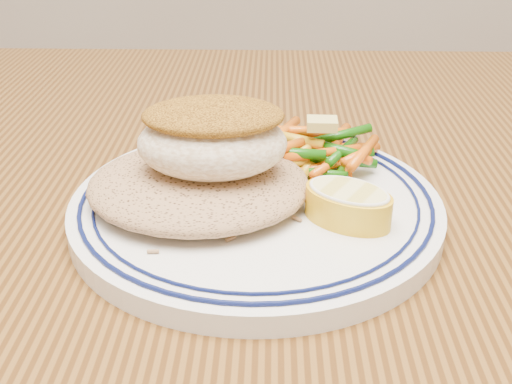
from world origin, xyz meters
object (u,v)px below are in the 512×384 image
(fish_fillet, at_px, (212,137))
(lemon_wedge, at_px, (348,203))
(plate, at_px, (256,205))
(rice_pilaf, at_px, (199,181))
(vegetable_pile, at_px, (319,151))
(dining_table, at_px, (225,341))

(fish_fillet, height_order, lemon_wedge, fish_fillet)
(plate, distance_m, lemon_wedge, 0.07)
(plate, bearing_deg, rice_pilaf, -176.53)
(rice_pilaf, height_order, fish_fillet, fish_fillet)
(rice_pilaf, distance_m, vegetable_pile, 0.10)
(plate, distance_m, vegetable_pile, 0.07)
(plate, xyz_separation_m, rice_pilaf, (-0.04, -0.00, 0.02))
(rice_pilaf, relative_size, fish_fillet, 1.51)
(vegetable_pile, bearing_deg, dining_table, -134.85)
(dining_table, distance_m, fish_fillet, 0.16)
(plate, bearing_deg, lemon_wedge, -25.46)
(rice_pilaf, height_order, vegetable_pile, vegetable_pile)
(plate, height_order, lemon_wedge, lemon_wedge)
(plate, xyz_separation_m, vegetable_pile, (0.05, 0.05, 0.02))
(dining_table, xyz_separation_m, lemon_wedge, (0.08, -0.01, 0.12))
(plate, height_order, rice_pilaf, rice_pilaf)
(rice_pilaf, bearing_deg, lemon_wedge, -14.83)
(dining_table, height_order, fish_fillet, fish_fillet)
(vegetable_pile, relative_size, lemon_wedge, 1.48)
(plate, relative_size, lemon_wedge, 3.42)
(plate, relative_size, rice_pilaf, 1.68)
(lemon_wedge, bearing_deg, dining_table, 173.32)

